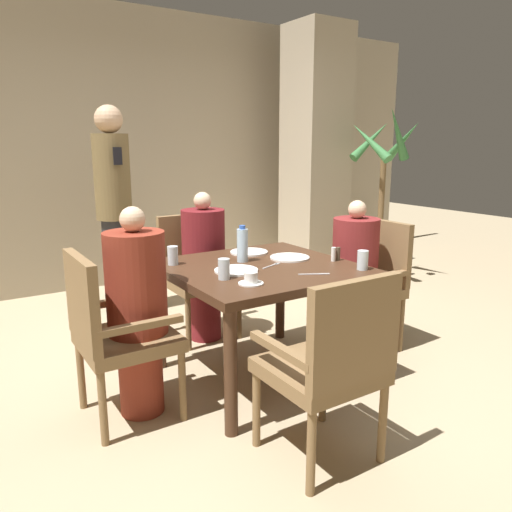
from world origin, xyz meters
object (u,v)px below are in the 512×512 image
object	(u,v)px
chair_near_corner	(331,360)
water_bottle	(242,245)
glass_tall_mid	(363,260)
diner_in_left_chair	(137,310)
teacup_with_saucer	(251,279)
chair_far_side	(196,269)
glass_tall_near	(224,269)
standing_host	(114,205)
glass_tall_far	(173,255)
plate_main_left	(249,252)
chair_right_side	(368,278)
potted_palm	(380,229)
diner_in_right_chair	(354,275)
plate_dessert_center	(290,258)
plate_main_right	(236,270)
diner_in_far_chair	(204,265)
chair_left_side	(113,329)

from	to	relation	value
chair_near_corner	water_bottle	distance (m)	1.13
glass_tall_mid	diner_in_left_chair	bearing A→B (deg)	161.74
diner_in_left_chair	teacup_with_saucer	distance (m)	0.63
chair_far_side	glass_tall_near	bearing A→B (deg)	-107.80
standing_host	teacup_with_saucer	distance (m)	2.04
chair_near_corner	glass_tall_far	xyz separation A→B (m)	(-0.22, 1.22, 0.28)
diner_in_left_chair	glass_tall_near	world-z (taller)	diner_in_left_chair
plate_main_left	glass_tall_mid	size ratio (longest dim) A/B	2.22
chair_right_side	potted_palm	distance (m)	1.78
diner_in_left_chair	glass_tall_far	xyz separation A→B (m)	(0.35, 0.31, 0.20)
chair_far_side	glass_tall_far	distance (m)	0.79
diner_in_left_chair	diner_in_right_chair	distance (m)	1.58
plate_main_left	water_bottle	bearing A→B (deg)	-131.17
chair_far_side	diner_in_left_chair	bearing A→B (deg)	-130.92
chair_right_side	plate_main_left	distance (m)	0.90
teacup_with_saucer	water_bottle	distance (m)	0.53
diner_in_left_chair	plate_main_left	distance (m)	0.99
standing_host	water_bottle	size ratio (longest dim) A/B	7.64
diner_in_right_chair	plate_dessert_center	distance (m)	0.56
chair_right_side	plate_main_right	bearing A→B (deg)	-177.95
diner_in_far_chair	diner_in_right_chair	world-z (taller)	diner_in_far_chair
chair_far_side	diner_in_right_chair	xyz separation A→B (m)	(0.79, -0.91, 0.05)
water_bottle	glass_tall_mid	xyz separation A→B (m)	(0.49, -0.56, -0.05)
chair_right_side	diner_in_far_chair	bearing A→B (deg)	140.20
teacup_with_saucer	glass_tall_mid	xyz separation A→B (m)	(0.72, -0.10, 0.03)
chair_far_side	chair_right_side	distance (m)	1.30
diner_in_left_chair	chair_far_side	xyz separation A→B (m)	(0.79, 0.91, -0.08)
diner_in_far_chair	glass_tall_far	xyz separation A→B (m)	(-0.44, -0.46, 0.21)
diner_in_right_chair	teacup_with_saucer	world-z (taller)	diner_in_right_chair
plate_main_left	diner_in_right_chair	bearing A→B (deg)	-27.54
chair_right_side	glass_tall_mid	size ratio (longest dim) A/B	7.97
plate_dessert_center	diner_in_left_chair	bearing A→B (deg)	-176.79
chair_near_corner	plate_main_right	size ratio (longest dim) A/B	3.60
potted_palm	teacup_with_saucer	xyz separation A→B (m)	(-2.53, -1.48, 0.18)
plate_main_left	chair_near_corner	bearing A→B (deg)	-105.55
chair_left_side	chair_right_side	bearing A→B (deg)	0.00
plate_main_left	plate_main_right	bearing A→B (deg)	-130.51
plate_main_right	glass_tall_far	bearing A→B (deg)	124.59
glass_tall_near	glass_tall_far	size ratio (longest dim) A/B	1.00
glass_tall_far	chair_far_side	bearing A→B (deg)	53.55
standing_host	water_bottle	world-z (taller)	standing_host
diner_in_right_chair	glass_tall_far	size ratio (longest dim) A/B	9.38
diner_in_far_chair	chair_right_side	size ratio (longest dim) A/B	1.21
water_bottle	chair_left_side	bearing A→B (deg)	-170.32
standing_host	glass_tall_mid	bearing A→B (deg)	-69.03
diner_in_right_chair	standing_host	distance (m)	2.10
diner_in_left_chair	plate_main_right	distance (m)	0.61
chair_right_side	diner_in_right_chair	xyz separation A→B (m)	(-0.14, 0.00, 0.05)
water_bottle	plate_main_left	bearing A→B (deg)	48.83
chair_near_corner	chair_left_side	bearing A→B (deg)	127.88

